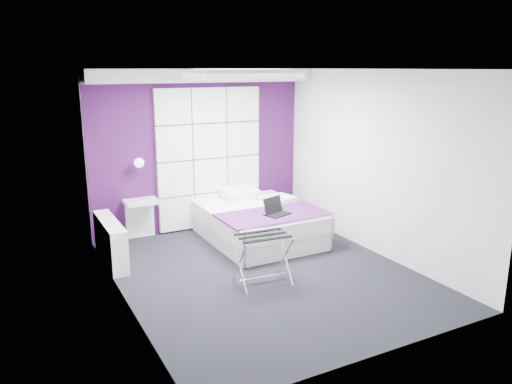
{
  "coord_description": "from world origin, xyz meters",
  "views": [
    {
      "loc": [
        -2.92,
        -5.36,
        2.62
      ],
      "look_at": [
        0.07,
        0.35,
        1.01
      ],
      "focal_mm": 35.0,
      "sensor_mm": 36.0,
      "label": 1
    }
  ],
  "objects_px": {
    "wall_lamp": "(138,162)",
    "nightstand": "(141,201)",
    "bed": "(258,222)",
    "luggage_rack": "(263,259)",
    "laptop": "(276,210)",
    "radiator": "(110,241)"
  },
  "relations": [
    {
      "from": "nightstand",
      "to": "laptop",
      "type": "bearing_deg",
      "value": -39.12
    },
    {
      "from": "wall_lamp",
      "to": "bed",
      "type": "bearing_deg",
      "value": -28.75
    },
    {
      "from": "nightstand",
      "to": "laptop",
      "type": "relative_size",
      "value": 1.41
    },
    {
      "from": "nightstand",
      "to": "laptop",
      "type": "xyz_separation_m",
      "value": [
        1.63,
        -1.33,
        -0.02
      ]
    },
    {
      "from": "radiator",
      "to": "luggage_rack",
      "type": "distance_m",
      "value": 2.19
    },
    {
      "from": "bed",
      "to": "laptop",
      "type": "xyz_separation_m",
      "value": [
        0.03,
        -0.49,
        0.31
      ]
    },
    {
      "from": "luggage_rack",
      "to": "nightstand",
      "type": "bearing_deg",
      "value": 116.62
    },
    {
      "from": "wall_lamp",
      "to": "nightstand",
      "type": "relative_size",
      "value": 0.3
    },
    {
      "from": "radiator",
      "to": "luggage_rack",
      "type": "relative_size",
      "value": 1.89
    },
    {
      "from": "luggage_rack",
      "to": "laptop",
      "type": "distance_m",
      "value": 1.24
    },
    {
      "from": "wall_lamp",
      "to": "laptop",
      "type": "xyz_separation_m",
      "value": [
        1.63,
        -1.37,
        -0.62
      ]
    },
    {
      "from": "nightstand",
      "to": "luggage_rack",
      "type": "xyz_separation_m",
      "value": [
        0.9,
        -2.28,
        -0.3
      ]
    },
    {
      "from": "nightstand",
      "to": "luggage_rack",
      "type": "relative_size",
      "value": 0.79
    },
    {
      "from": "bed",
      "to": "nightstand",
      "type": "bearing_deg",
      "value": 152.4
    },
    {
      "from": "radiator",
      "to": "laptop",
      "type": "bearing_deg",
      "value": -14.99
    },
    {
      "from": "wall_lamp",
      "to": "radiator",
      "type": "distance_m",
      "value": 1.35
    },
    {
      "from": "bed",
      "to": "luggage_rack",
      "type": "distance_m",
      "value": 1.61
    },
    {
      "from": "bed",
      "to": "nightstand",
      "type": "distance_m",
      "value": 1.84
    },
    {
      "from": "wall_lamp",
      "to": "laptop",
      "type": "distance_m",
      "value": 2.22
    },
    {
      "from": "bed",
      "to": "luggage_rack",
      "type": "height_order",
      "value": "bed"
    },
    {
      "from": "laptop",
      "to": "wall_lamp",
      "type": "bearing_deg",
      "value": 121.37
    },
    {
      "from": "bed",
      "to": "laptop",
      "type": "relative_size",
      "value": 5.34
    }
  ]
}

